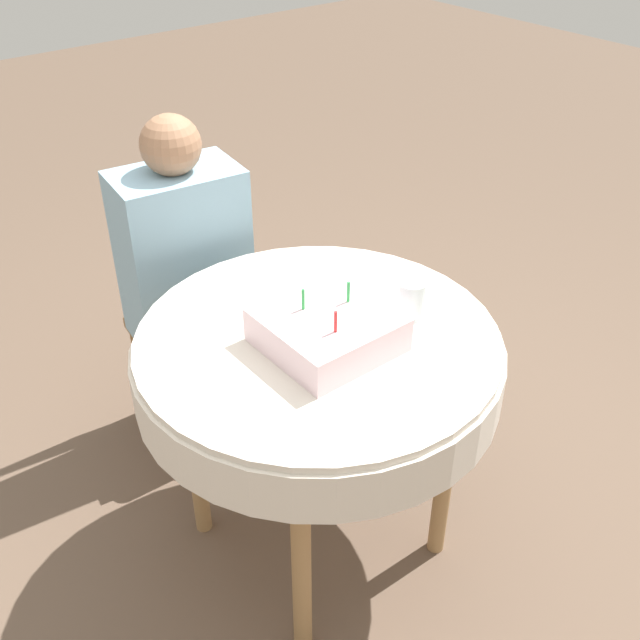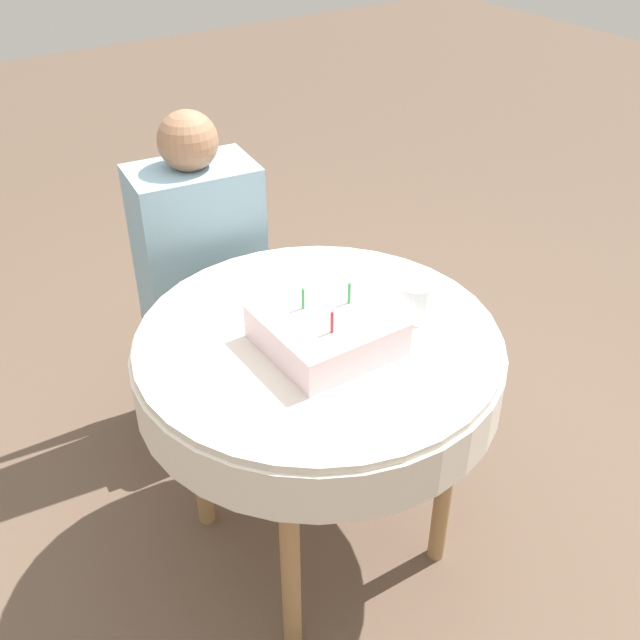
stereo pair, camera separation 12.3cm
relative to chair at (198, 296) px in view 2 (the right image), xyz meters
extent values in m
plane|color=brown|center=(-0.01, -0.76, -0.49)|extent=(12.00, 12.00, 0.00)
cylinder|color=silver|center=(-0.01, -0.76, 0.28)|extent=(0.94, 0.94, 0.02)
cylinder|color=silver|center=(-0.01, -0.76, 0.20)|extent=(0.96, 0.96, 0.14)
cylinder|color=#A37A4C|center=(-0.27, -1.02, -0.11)|extent=(0.05, 0.05, 0.76)
cylinder|color=#A37A4C|center=(0.25, -1.02, -0.11)|extent=(0.05, 0.05, 0.76)
cylinder|color=#A37A4C|center=(-0.27, -0.50, -0.11)|extent=(0.05, 0.05, 0.76)
cylinder|color=#A37A4C|center=(0.25, -0.50, -0.11)|extent=(0.05, 0.05, 0.76)
cube|color=brown|center=(-0.01, -0.07, -0.09)|extent=(0.41, 0.41, 0.04)
cube|color=brown|center=(0.01, 0.09, 0.19)|extent=(0.33, 0.07, 0.53)
cylinder|color=brown|center=(-0.18, -0.21, -0.30)|extent=(0.04, 0.04, 0.39)
cylinder|color=brown|center=(0.13, -0.25, -0.30)|extent=(0.04, 0.04, 0.39)
cylinder|color=brown|center=(-0.14, 0.10, -0.30)|extent=(0.04, 0.04, 0.39)
cylinder|color=brown|center=(0.16, 0.06, -0.30)|extent=(0.04, 0.04, 0.39)
cylinder|color=#9E7051|center=(-0.13, -0.23, -0.28)|extent=(0.09, 0.09, 0.42)
cylinder|color=#9E7051|center=(0.07, -0.25, -0.28)|extent=(0.09, 0.09, 0.42)
cube|color=#8CB7D1|center=(-0.01, -0.07, 0.22)|extent=(0.41, 0.29, 0.57)
sphere|color=#9E7051|center=(-0.01, -0.07, 0.59)|extent=(0.18, 0.18, 0.18)
cube|color=silver|center=(-0.02, -0.81, 0.33)|extent=(0.30, 0.30, 0.09)
cylinder|color=green|center=(0.06, -0.80, 0.41)|extent=(0.01, 0.01, 0.06)
cylinder|color=green|center=(-0.05, -0.76, 0.41)|extent=(0.01, 0.01, 0.06)
cylinder|color=red|center=(-0.05, -0.88, 0.41)|extent=(0.01, 0.01, 0.06)
cylinder|color=silver|center=(0.24, -0.85, 0.34)|extent=(0.08, 0.08, 0.10)
camera|label=1|loc=(-0.97, -1.98, 1.40)|focal=42.00mm
camera|label=2|loc=(-0.87, -2.05, 1.40)|focal=42.00mm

